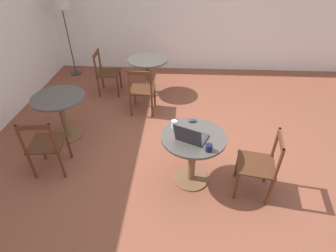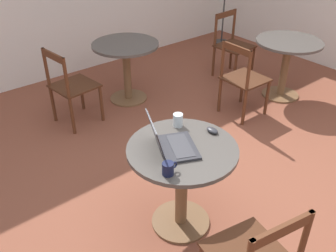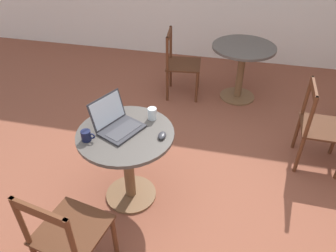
{
  "view_description": "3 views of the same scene",
  "coord_description": "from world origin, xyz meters",
  "px_view_note": "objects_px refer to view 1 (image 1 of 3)",
  "views": [
    {
      "loc": [
        -2.91,
        0.23,
        2.59
      ],
      "look_at": [
        -0.25,
        0.38,
        0.69
      ],
      "focal_mm": 28.0,
      "sensor_mm": 36.0,
      "label": 1
    },
    {
      "loc": [
        -1.86,
        -1.49,
        2.21
      ],
      "look_at": [
        -0.31,
        0.41,
        0.66
      ],
      "focal_mm": 40.0,
      "sensor_mm": 36.0,
      "label": 2
    },
    {
      "loc": [
        0.32,
        -1.84,
        2.28
      ],
      "look_at": [
        -0.21,
        0.44,
        0.56
      ],
      "focal_mm": 35.0,
      "sensor_mm": 36.0,
      "label": 3
    }
  ],
  "objects_px": {
    "cafe_table_mid": "(148,68)",
    "cafe_table_far": "(61,108)",
    "cafe_table_near": "(193,148)",
    "mouse": "(192,121)",
    "chair_mid_left": "(142,91)",
    "chair_far_left": "(46,145)",
    "mug": "(209,148)",
    "laptop": "(191,136)",
    "chair_mid_back": "(106,73)",
    "drinking_glass": "(174,124)",
    "chair_near_front": "(260,165)",
    "floor_lamp": "(61,6)"
  },
  "relations": [
    {
      "from": "mouse",
      "to": "mug",
      "type": "bearing_deg",
      "value": -163.2
    },
    {
      "from": "chair_near_front",
      "to": "chair_mid_left",
      "type": "height_order",
      "value": "same"
    },
    {
      "from": "cafe_table_near",
      "to": "chair_mid_left",
      "type": "bearing_deg",
      "value": 27.5
    },
    {
      "from": "chair_near_front",
      "to": "drinking_glass",
      "type": "distance_m",
      "value": 1.12
    },
    {
      "from": "laptop",
      "to": "cafe_table_near",
      "type": "bearing_deg",
      "value": -25.61
    },
    {
      "from": "cafe_table_far",
      "to": "chair_mid_left",
      "type": "bearing_deg",
      "value": -54.88
    },
    {
      "from": "chair_mid_back",
      "to": "mug",
      "type": "distance_m",
      "value": 3.17
    },
    {
      "from": "chair_far_left",
      "to": "laptop",
      "type": "height_order",
      "value": "laptop"
    },
    {
      "from": "chair_mid_back",
      "to": "chair_mid_left",
      "type": "height_order",
      "value": "same"
    },
    {
      "from": "chair_mid_left",
      "to": "mouse",
      "type": "distance_m",
      "value": 1.6
    },
    {
      "from": "cafe_table_near",
      "to": "mouse",
      "type": "height_order",
      "value": "mouse"
    },
    {
      "from": "chair_far_left",
      "to": "chair_mid_back",
      "type": "bearing_deg",
      "value": -5.63
    },
    {
      "from": "cafe_table_mid",
      "to": "chair_near_front",
      "type": "distance_m",
      "value": 3.0
    },
    {
      "from": "chair_mid_back",
      "to": "mouse",
      "type": "distance_m",
      "value": 2.64
    },
    {
      "from": "cafe_table_mid",
      "to": "cafe_table_far",
      "type": "height_order",
      "value": "same"
    },
    {
      "from": "chair_mid_back",
      "to": "cafe_table_near",
      "type": "bearing_deg",
      "value": -144.63
    },
    {
      "from": "chair_far_left",
      "to": "cafe_table_far",
      "type": "bearing_deg",
      "value": 6.44
    },
    {
      "from": "cafe_table_mid",
      "to": "mug",
      "type": "bearing_deg",
      "value": -159.55
    },
    {
      "from": "cafe_table_mid",
      "to": "mug",
      "type": "distance_m",
      "value": 2.82
    },
    {
      "from": "chair_far_left",
      "to": "cafe_table_mid",
      "type": "bearing_deg",
      "value": -24.46
    },
    {
      "from": "cafe_table_far",
      "to": "drinking_glass",
      "type": "bearing_deg",
      "value": -111.42
    },
    {
      "from": "chair_mid_left",
      "to": "chair_far_left",
      "type": "bearing_deg",
      "value": 146.4
    },
    {
      "from": "chair_mid_back",
      "to": "floor_lamp",
      "type": "distance_m",
      "value": 1.7
    },
    {
      "from": "mug",
      "to": "chair_near_front",
      "type": "bearing_deg",
      "value": -80.52
    },
    {
      "from": "cafe_table_mid",
      "to": "chair_mid_left",
      "type": "height_order",
      "value": "chair_mid_left"
    },
    {
      "from": "laptop",
      "to": "drinking_glass",
      "type": "bearing_deg",
      "value": 40.39
    },
    {
      "from": "cafe_table_far",
      "to": "chair_near_front",
      "type": "bearing_deg",
      "value": -109.65
    },
    {
      "from": "cafe_table_near",
      "to": "laptop",
      "type": "height_order",
      "value": "laptop"
    },
    {
      "from": "cafe_table_near",
      "to": "chair_far_left",
      "type": "bearing_deg",
      "value": 87.89
    },
    {
      "from": "laptop",
      "to": "chair_mid_left",
      "type": "bearing_deg",
      "value": 25.48
    },
    {
      "from": "chair_mid_left",
      "to": "chair_mid_back",
      "type": "bearing_deg",
      "value": 48.84
    },
    {
      "from": "chair_near_front",
      "to": "mouse",
      "type": "distance_m",
      "value": 0.96
    },
    {
      "from": "floor_lamp",
      "to": "mug",
      "type": "relative_size",
      "value": 15.26
    },
    {
      "from": "chair_mid_left",
      "to": "mouse",
      "type": "height_order",
      "value": "chair_mid_left"
    },
    {
      "from": "cafe_table_mid",
      "to": "mouse",
      "type": "distance_m",
      "value": 2.25
    },
    {
      "from": "mouse",
      "to": "drinking_glass",
      "type": "xyz_separation_m",
      "value": [
        -0.14,
        0.22,
        0.03
      ]
    },
    {
      "from": "cafe_table_mid",
      "to": "laptop",
      "type": "bearing_deg",
      "value": -162.15
    },
    {
      "from": "mouse",
      "to": "mug",
      "type": "relative_size",
      "value": 0.9
    },
    {
      "from": "cafe_table_mid",
      "to": "cafe_table_far",
      "type": "bearing_deg",
      "value": 143.61
    },
    {
      "from": "chair_mid_left",
      "to": "mouse",
      "type": "bearing_deg",
      "value": -147.84
    },
    {
      "from": "cafe_table_near",
      "to": "drinking_glass",
      "type": "bearing_deg",
      "value": 55.99
    },
    {
      "from": "cafe_table_near",
      "to": "mug",
      "type": "height_order",
      "value": "mug"
    },
    {
      "from": "mug",
      "to": "cafe_table_far",
      "type": "bearing_deg",
      "value": 62.83
    },
    {
      "from": "cafe_table_near",
      "to": "cafe_table_far",
      "type": "bearing_deg",
      "value": 66.94
    },
    {
      "from": "mug",
      "to": "chair_far_left",
      "type": "bearing_deg",
      "value": 81.04
    },
    {
      "from": "cafe_table_near",
      "to": "drinking_glass",
      "type": "relative_size",
      "value": 7.77
    },
    {
      "from": "chair_mid_back",
      "to": "laptop",
      "type": "distance_m",
      "value": 2.92
    },
    {
      "from": "laptop",
      "to": "mouse",
      "type": "distance_m",
      "value": 0.37
    },
    {
      "from": "cafe_table_far",
      "to": "mug",
      "type": "relative_size",
      "value": 6.97
    },
    {
      "from": "chair_near_front",
      "to": "drinking_glass",
      "type": "relative_size",
      "value": 8.6
    }
  ]
}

